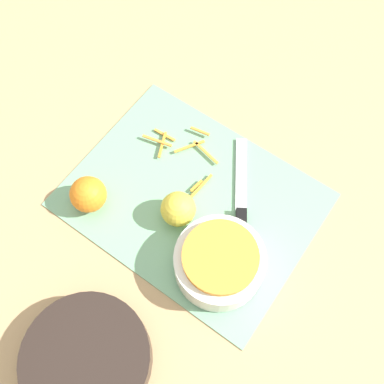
{
  "coord_description": "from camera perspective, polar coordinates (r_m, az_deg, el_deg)",
  "views": [
    {
      "loc": [
        -0.2,
        0.29,
        0.79
      ],
      "look_at": [
        0.0,
        0.0,
        0.04
      ],
      "focal_mm": 42.0,
      "sensor_mm": 36.0,
      "label": 1
    }
  ],
  "objects": [
    {
      "name": "orange_left",
      "position": [
        0.85,
        -13.04,
        -0.3
      ],
      "size": [
        0.07,
        0.07,
        0.07
      ],
      "color": "orange",
      "rests_on": "cutting_board"
    },
    {
      "name": "lemon",
      "position": [
        0.82,
        -1.62,
        -2.27
      ],
      "size": [
        0.07,
        0.07,
        0.07
      ],
      "color": "gold",
      "rests_on": "cutting_board"
    },
    {
      "name": "bowl_speckled",
      "position": [
        0.78,
        3.5,
        -8.87
      ],
      "size": [
        0.16,
        0.16,
        0.08
      ],
      "color": "silver",
      "rests_on": "cutting_board"
    },
    {
      "name": "bowl_dark",
      "position": [
        0.79,
        -13.16,
        -19.95
      ],
      "size": [
        0.21,
        0.21,
        0.05
      ],
      "color": "black",
      "rests_on": "ground_plane"
    },
    {
      "name": "ground_plane",
      "position": [
        0.87,
        0.0,
        -1.0
      ],
      "size": [
        4.0,
        4.0,
        0.0
      ],
      "primitive_type": "plane",
      "color": "tan"
    },
    {
      "name": "cutting_board",
      "position": [
        0.87,
        0.0,
        -0.92
      ],
      "size": [
        0.46,
        0.35,
        0.01
      ],
      "color": "#75AD84",
      "rests_on": "ground_plane"
    },
    {
      "name": "peel_pile",
      "position": [
        0.91,
        -1.08,
        5.12
      ],
      "size": [
        0.16,
        0.14,
        0.01
      ],
      "color": "orange",
      "rests_on": "cutting_board"
    },
    {
      "name": "knife",
      "position": [
        0.84,
        6.26,
        -3.8
      ],
      "size": [
        0.16,
        0.24,
        0.02
      ],
      "rotation": [
        0.0,
        0.0,
        -1.01
      ],
      "color": "black",
      "rests_on": "cutting_board"
    }
  ]
}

